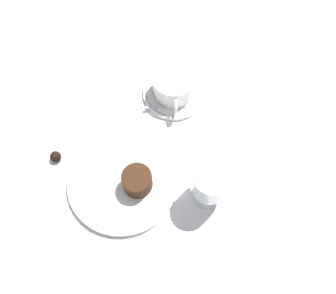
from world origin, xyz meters
The scene contains 9 objects.
ground_plane centered at (0.00, 0.00, 0.00)m, with size 3.00×3.00×0.00m, color white.
dinner_plate centered at (0.01, -0.02, 0.01)m, with size 0.23×0.23×0.01m.
saucer centered at (-0.19, 0.11, 0.01)m, with size 0.14×0.14×0.01m.
coffee_cup centered at (-0.19, 0.10, 0.04)m, with size 0.12×0.09×0.06m.
spoon centered at (-0.15, 0.10, 0.01)m, with size 0.02×0.11×0.00m.
wine_glass centered at (0.05, 0.15, 0.08)m, with size 0.07×0.07×0.12m.
fork centered at (-0.16, 0.02, 0.00)m, with size 0.05×0.18×0.01m.
dessert_cake centered at (0.03, 0.01, 0.04)m, with size 0.06×0.06×0.05m.
chocolate_truffle centered at (-0.05, -0.16, 0.01)m, with size 0.02×0.02×0.02m.
Camera 1 is at (0.28, 0.06, 0.79)m, focal length 42.00 mm.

